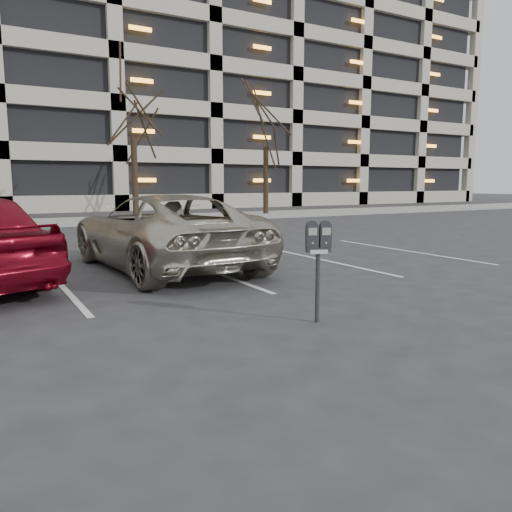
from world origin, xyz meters
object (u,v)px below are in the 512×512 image
(tree_c, at_px, (132,83))
(suv_silver, at_px, (163,231))
(tree_d, at_px, (266,104))
(parking_meter, at_px, (318,247))

(tree_c, height_order, suv_silver, tree_c)
(tree_c, bearing_deg, suv_silver, -104.03)
(tree_d, relative_size, suv_silver, 1.44)
(tree_d, distance_m, parking_meter, 21.04)
(parking_meter, relative_size, suv_silver, 0.22)
(tree_c, xyz_separation_m, suv_silver, (-3.27, -13.08, -5.36))
(tree_c, xyz_separation_m, parking_meter, (-2.96, -17.90, -5.16))
(tree_d, distance_m, suv_silver, 17.38)
(tree_d, xyz_separation_m, suv_silver, (-10.27, -13.08, -5.03))
(tree_c, relative_size, tree_d, 1.06)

